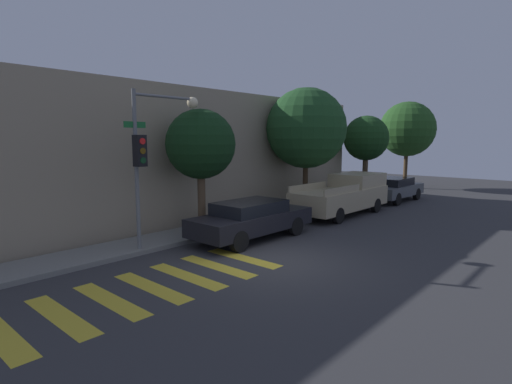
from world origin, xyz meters
name	(u,v)px	position (x,y,z in m)	size (l,w,h in m)	color
ground_plane	(271,261)	(0.00, 0.00, 0.00)	(60.00, 60.00, 0.00)	#333335
sidewalk	(181,236)	(0.00, 4.06, 0.07)	(26.00, 1.71, 0.14)	slate
building_row	(115,156)	(0.00, 8.31, 2.69)	(26.00, 6.00, 5.38)	gray
crosswalk	(151,287)	(-3.35, 0.80, 0.00)	(6.54, 2.60, 0.00)	gold
traffic_light_pole	(153,142)	(-1.47, 3.37, 3.29)	(2.66, 0.56, 4.80)	slate
sedan_near_corner	(252,219)	(1.48, 2.10, 0.71)	(4.61, 1.76, 1.32)	black
pickup_truck	(344,194)	(7.70, 2.10, 0.91)	(5.50, 1.97, 1.79)	tan
sedan_middle	(392,188)	(12.97, 2.10, 0.71)	(4.41, 1.88, 1.30)	#4C5156
tree_near_corner	(201,145)	(0.85, 3.94, 3.18)	(2.45, 2.45, 4.43)	brown
tree_midblock	(306,128)	(7.25, 3.94, 3.88)	(3.73, 3.73, 5.76)	#42301E
tree_far_end	(366,139)	(13.32, 3.94, 3.43)	(2.59, 2.59, 4.75)	brown
tree_behind_truck	(407,129)	(19.39, 3.94, 4.08)	(3.75, 3.75, 5.96)	#4C3823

